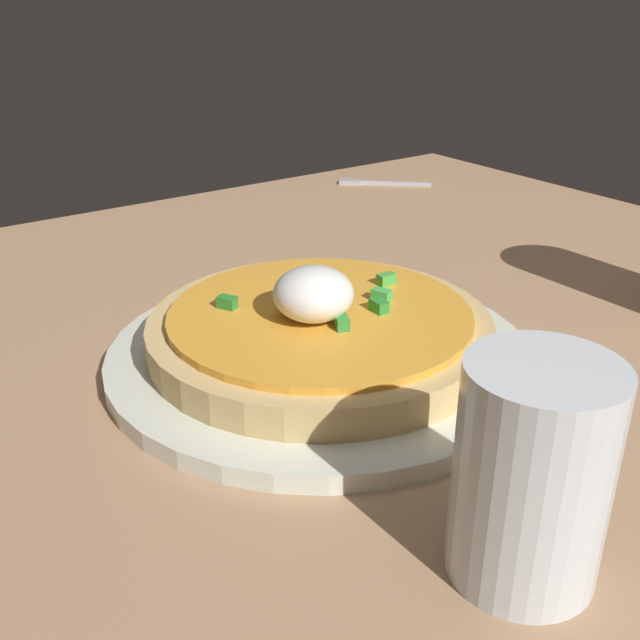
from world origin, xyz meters
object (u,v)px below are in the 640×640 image
object	(u,v)px
plate	(320,355)
pizza	(320,327)
fork	(377,183)
cup_far	(530,482)

from	to	relation	value
plate	pizza	size ratio (longest dim) A/B	1.24
plate	fork	xyz separation A→B (cm)	(-34.62, 33.59, -0.35)
fork	plate	bearing A→B (deg)	88.53
pizza	plate	bearing A→B (deg)	126.74
plate	pizza	world-z (taller)	pizza
plate	pizza	bearing A→B (deg)	-53.26
cup_far	fork	xyz separation A→B (cm)	(-55.41, 37.56, -4.41)
cup_far	fork	distance (cm)	67.08
cup_far	pizza	bearing A→B (deg)	169.32
pizza	cup_far	bearing A→B (deg)	-10.68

